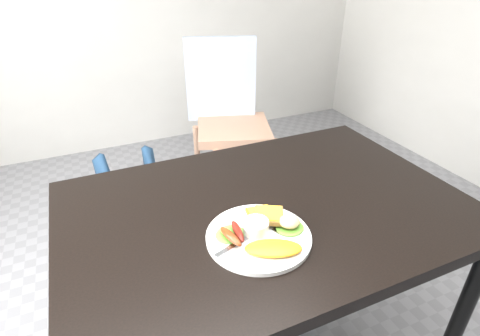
{
  "coord_description": "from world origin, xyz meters",
  "views": [
    {
      "loc": [
        -0.45,
        -0.81,
        1.4
      ],
      "look_at": [
        -0.09,
        -0.01,
        0.9
      ],
      "focal_mm": 28.0,
      "sensor_mm": 36.0,
      "label": 1
    }
  ],
  "objects_px": {
    "dining_table": "(267,210)",
    "plate": "(259,237)",
    "person": "(162,112)",
    "dining_chair": "(234,129)"
  },
  "relations": [
    {
      "from": "dining_table",
      "to": "plate",
      "type": "height_order",
      "value": "plate"
    },
    {
      "from": "dining_table",
      "to": "person",
      "type": "relative_size",
      "value": 0.71
    },
    {
      "from": "dining_table",
      "to": "plate",
      "type": "relative_size",
      "value": 4.33
    },
    {
      "from": "dining_table",
      "to": "dining_chair",
      "type": "bearing_deg",
      "value": 71.53
    },
    {
      "from": "dining_chair",
      "to": "dining_table",
      "type": "bearing_deg",
      "value": -89.89
    },
    {
      "from": "person",
      "to": "plate",
      "type": "xyz_separation_m",
      "value": [
        0.06,
        -0.78,
        -0.09
      ]
    },
    {
      "from": "plate",
      "to": "dining_table",
      "type": "bearing_deg",
      "value": 54.45
    },
    {
      "from": "dining_chair",
      "to": "plate",
      "type": "height_order",
      "value": "plate"
    },
    {
      "from": "person",
      "to": "plate",
      "type": "bearing_deg",
      "value": 85.9
    },
    {
      "from": "dining_table",
      "to": "dining_chair",
      "type": "distance_m",
      "value": 1.29
    }
  ]
}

